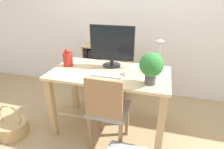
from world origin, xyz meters
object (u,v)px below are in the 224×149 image
object	(u,v)px
potted_plant	(151,66)
basket	(13,127)
vase	(68,59)
desk_lamp	(159,53)
keyboard	(108,75)
chair	(108,109)
bookshelf	(99,70)
monitor	(112,45)

from	to	relation	value
potted_plant	basket	xyz separation A→B (m)	(-1.51, -0.26, -0.84)
vase	potted_plant	bearing A→B (deg)	-12.97
desk_lamp	vase	bearing A→B (deg)	-176.40
keyboard	desk_lamp	distance (m)	0.58
chair	bookshelf	size ratio (longest dim) A/B	1.10
potted_plant	bookshelf	size ratio (longest dim) A/B	0.39
bookshelf	basket	size ratio (longest dim) A/B	1.95
vase	basket	bearing A→B (deg)	-138.17
keyboard	bookshelf	size ratio (longest dim) A/B	0.41
monitor	basket	size ratio (longest dim) A/B	1.29
monitor	vase	xyz separation A→B (m)	(-0.50, -0.13, -0.17)
desk_lamp	chair	world-z (taller)	desk_lamp
keyboard	chair	bearing A→B (deg)	-73.82
desk_lamp	keyboard	bearing A→B (deg)	-156.76
keyboard	bookshelf	xyz separation A→B (m)	(-0.44, 0.99, -0.39)
monitor	basket	bearing A→B (deg)	-149.27
vase	bookshelf	size ratio (longest dim) A/B	0.27
keyboard	vase	world-z (taller)	vase
potted_plant	chair	distance (m)	0.61
keyboard	desk_lamp	world-z (taller)	desk_lamp
monitor	chair	size ratio (longest dim) A/B	0.60
bookshelf	desk_lamp	bearing A→B (deg)	-39.38
keyboard	basket	xyz separation A→B (m)	(-1.07, -0.33, -0.66)
desk_lamp	potted_plant	xyz separation A→B (m)	(-0.05, -0.29, -0.04)
monitor	basket	xyz separation A→B (m)	(-1.04, -0.62, -0.91)
potted_plant	basket	size ratio (longest dim) A/B	0.77
vase	desk_lamp	xyz separation A→B (m)	(1.03, 0.06, 0.13)
keyboard	bookshelf	distance (m)	1.15
keyboard	desk_lamp	xyz separation A→B (m)	(0.50, 0.21, 0.21)
vase	desk_lamp	size ratio (longest dim) A/B	0.57
monitor	vase	world-z (taller)	monitor
keyboard	chair	size ratio (longest dim) A/B	0.37
monitor	keyboard	bearing A→B (deg)	-83.38
keyboard	desk_lamp	size ratio (longest dim) A/B	0.89
vase	basket	world-z (taller)	vase
desk_lamp	chair	size ratio (longest dim) A/B	0.42
potted_plant	bookshelf	world-z (taller)	potted_plant
potted_plant	monitor	bearing A→B (deg)	143.09
potted_plant	basket	bearing A→B (deg)	-170.38
bookshelf	basket	xyz separation A→B (m)	(-0.63, -1.32, -0.27)
potted_plant	vase	bearing A→B (deg)	167.03
monitor	potted_plant	world-z (taller)	monitor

